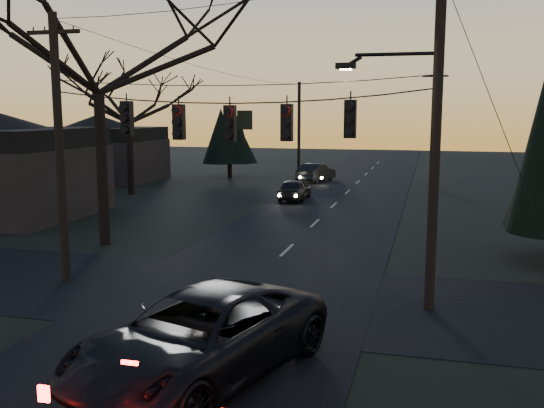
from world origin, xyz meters
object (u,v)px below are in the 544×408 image
(utility_pole_left, at_px, (67,281))
(sedan_oncoming_b, at_px, (316,173))
(utility_pole_far_l, at_px, (299,173))
(utility_pole_far_r, at_px, (431,188))
(suv_near, at_px, (200,337))
(utility_pole_right, at_px, (429,309))
(bare_tree_left, at_px, (96,30))
(sedan_oncoming_a, at_px, (294,190))

(utility_pole_left, xyz_separation_m, sedan_oncoming_b, (2.80, 29.49, 0.71))
(utility_pole_left, bearing_deg, utility_pole_far_l, 90.00)
(utility_pole_far_r, xyz_separation_m, suv_near, (-4.57, -33.73, 0.88))
(utility_pole_right, height_order, utility_pole_left, utility_pole_right)
(utility_pole_right, xyz_separation_m, suv_near, (-4.57, -5.73, 0.88))
(utility_pole_far_r, height_order, suv_near, utility_pole_far_r)
(utility_pole_left, bearing_deg, utility_pole_right, 0.00)
(suv_near, xyz_separation_m, sedan_oncoming_b, (-4.13, 35.22, -0.17))
(suv_near, height_order, sedan_oncoming_b, suv_near)
(utility_pole_far_r, relative_size, suv_near, 1.34)
(utility_pole_left, relative_size, utility_pole_far_r, 1.00)
(utility_pole_far_r, height_order, utility_pole_far_l, utility_pole_far_r)
(utility_pole_left, height_order, suv_near, utility_pole_left)
(bare_tree_left, bearing_deg, utility_pole_far_l, 87.02)
(utility_pole_far_r, bearing_deg, utility_pole_far_l, 145.18)
(utility_pole_far_r, distance_m, suv_near, 34.05)
(utility_pole_right, distance_m, suv_near, 7.38)
(suv_near, bearing_deg, utility_pole_far_r, 100.68)
(utility_pole_far_r, bearing_deg, utility_pole_right, -90.00)
(utility_pole_right, height_order, suv_near, utility_pole_right)
(bare_tree_left, relative_size, sedan_oncoming_b, 2.88)
(bare_tree_left, bearing_deg, utility_pole_far_r, 60.08)
(utility_pole_left, distance_m, suv_near, 9.04)
(utility_pole_left, distance_m, utility_pole_far_r, 30.27)
(utility_pole_far_r, distance_m, bare_tree_left, 27.66)
(utility_pole_far_l, bearing_deg, utility_pole_left, -90.00)
(utility_pole_left, xyz_separation_m, bare_tree_left, (-1.60, 5.23, 8.67))
(utility_pole_right, xyz_separation_m, utility_pole_left, (-11.50, 0.00, 0.00))
(utility_pole_far_l, relative_size, bare_tree_left, 0.65)
(utility_pole_left, bearing_deg, bare_tree_left, 107.02)
(utility_pole_right, xyz_separation_m, bare_tree_left, (-13.10, 5.23, 8.67))
(utility_pole_right, relative_size, utility_pole_left, 1.18)
(utility_pole_far_r, distance_m, utility_pole_far_l, 14.01)
(utility_pole_right, bearing_deg, sedan_oncoming_a, 112.85)
(utility_pole_far_r, relative_size, sedan_oncoming_a, 2.18)
(utility_pole_right, bearing_deg, bare_tree_left, 158.24)
(utility_pole_right, bearing_deg, utility_pole_far_r, 90.00)
(utility_pole_left, xyz_separation_m, sedan_oncoming_a, (3.31, 19.44, 0.66))
(utility_pole_left, bearing_deg, suv_near, -39.56)
(sedan_oncoming_b, bearing_deg, utility_pole_far_l, -51.74)
(utility_pole_right, relative_size, utility_pole_far_l, 1.25)
(utility_pole_far_r, relative_size, bare_tree_left, 0.69)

